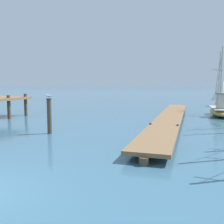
{
  "coord_description": "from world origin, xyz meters",
  "views": [
    {
      "loc": [
        5.71,
        -4.75,
        2.91
      ],
      "look_at": [
        1.68,
        8.12,
        1.4
      ],
      "focal_mm": 40.84,
      "sensor_mm": 36.0,
      "label": 1
    }
  ],
  "objects_px": {
    "fishing_boat_1": "(220,109)",
    "perched_seagull": "(49,96)",
    "distant_sailboat": "(221,93)",
    "mooring_piling": "(49,116)"
  },
  "relations": [
    {
      "from": "fishing_boat_1",
      "to": "perched_seagull",
      "type": "relative_size",
      "value": 17.74
    },
    {
      "from": "mooring_piling",
      "to": "perched_seagull",
      "type": "relative_size",
      "value": 5.54
    },
    {
      "from": "fishing_boat_1",
      "to": "mooring_piling",
      "type": "relative_size",
      "value": 3.2
    },
    {
      "from": "mooring_piling",
      "to": "perched_seagull",
      "type": "bearing_deg",
      "value": 19.82
    },
    {
      "from": "perched_seagull",
      "to": "distant_sailboat",
      "type": "bearing_deg",
      "value": 62.89
    },
    {
      "from": "distant_sailboat",
      "to": "perched_seagull",
      "type": "bearing_deg",
      "value": -117.11
    },
    {
      "from": "fishing_boat_1",
      "to": "perched_seagull",
      "type": "bearing_deg",
      "value": -131.45
    },
    {
      "from": "fishing_boat_1",
      "to": "perched_seagull",
      "type": "distance_m",
      "value": 15.69
    },
    {
      "from": "mooring_piling",
      "to": "fishing_boat_1",
      "type": "bearing_deg",
      "value": 48.54
    },
    {
      "from": "mooring_piling",
      "to": "distant_sailboat",
      "type": "relative_size",
      "value": 0.44
    }
  ]
}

